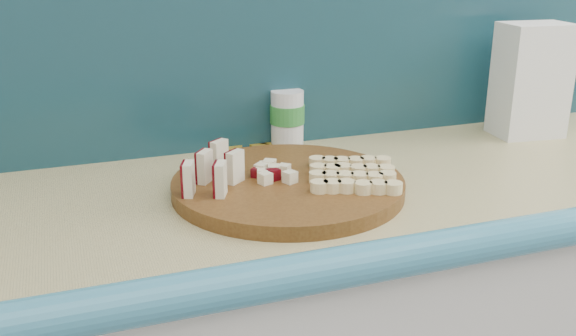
{
  "coord_description": "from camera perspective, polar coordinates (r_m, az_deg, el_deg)",
  "views": [
    {
      "loc": [
        -0.59,
        0.48,
        1.33
      ],
      "look_at": [
        -0.23,
        1.49,
        0.96
      ],
      "focal_mm": 40.0,
      "sensor_mm": 36.0,
      "label": 1
    }
  ],
  "objects": [
    {
      "name": "backsplash",
      "position": [
        1.49,
        8.41,
        12.48
      ],
      "size": [
        2.2,
        0.02,
        0.5
      ],
      "primitive_type": "cube",
      "color": "teal",
      "rests_on": "kitchen_counter"
    },
    {
      "name": "cutting_board",
      "position": [
        1.15,
        0.0,
        -1.55
      ],
      "size": [
        0.54,
        0.54,
        0.03
      ],
      "primitive_type": "cylinder",
      "rotation": [
        0.0,
        0.0,
        -0.37
      ],
      "color": "#47280F",
      "rests_on": "kitchen_counter"
    },
    {
      "name": "apple_wedges",
      "position": [
        1.11,
        -6.67,
        -0.1
      ],
      "size": [
        0.12,
        0.16,
        0.06
      ],
      "color": "beige",
      "rests_on": "cutting_board"
    },
    {
      "name": "apple_chunks",
      "position": [
        1.14,
        -1.3,
        -0.46
      ],
      "size": [
        0.06,
        0.06,
        0.02
      ],
      "color": "#F4EEC3",
      "rests_on": "cutting_board"
    },
    {
      "name": "banana_slices",
      "position": [
        1.14,
        5.72,
        -0.54
      ],
      "size": [
        0.19,
        0.19,
        0.02
      ],
      "color": "beige",
      "rests_on": "cutting_board"
    },
    {
      "name": "flour_bag",
      "position": [
        1.57,
        20.77,
        7.3
      ],
      "size": [
        0.16,
        0.12,
        0.26
      ],
      "primitive_type": "cube",
      "rotation": [
        0.0,
        0.0,
        -0.11
      ],
      "color": "white",
      "rests_on": "kitchen_counter"
    },
    {
      "name": "canister",
      "position": [
        1.4,
        -0.07,
        4.54
      ],
      "size": [
        0.08,
        0.08,
        0.12
      ],
      "rotation": [
        0.0,
        0.0,
        -0.07
      ],
      "color": "white",
      "rests_on": "kitchen_counter"
    },
    {
      "name": "banana_peel",
      "position": [
        1.4,
        -2.76,
        1.91
      ],
      "size": [
        0.22,
        0.18,
        0.01
      ],
      "rotation": [
        0.0,
        0.0,
        0.02
      ],
      "color": "gold",
      "rests_on": "kitchen_counter"
    }
  ]
}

